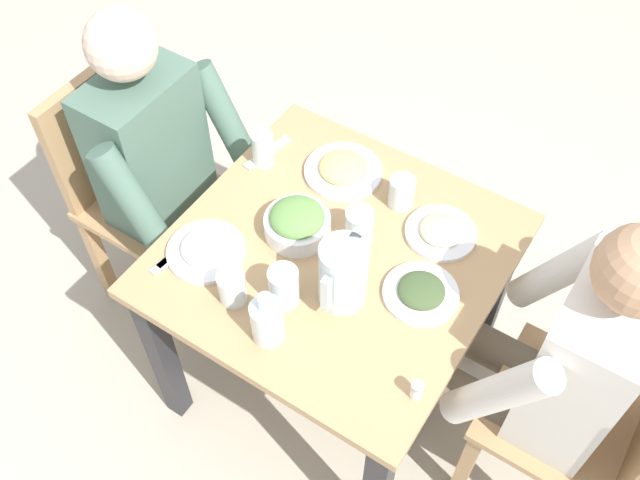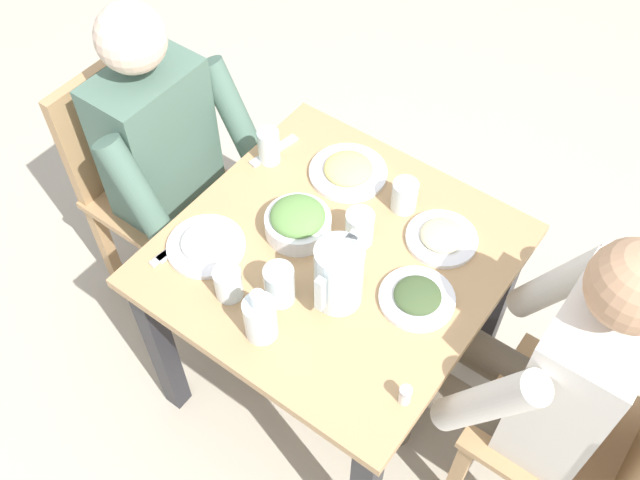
% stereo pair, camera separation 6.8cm
% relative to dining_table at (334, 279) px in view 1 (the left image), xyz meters
% --- Properties ---
extents(ground_plane, '(8.00, 8.00, 0.00)m').
position_rel_dining_table_xyz_m(ground_plane, '(0.00, 0.00, -0.58)').
color(ground_plane, '#B7AD99').
extents(dining_table, '(0.83, 0.83, 0.71)m').
position_rel_dining_table_xyz_m(dining_table, '(0.00, 0.00, 0.00)').
color(dining_table, tan).
rests_on(dining_table, ground_plane).
extents(chair_near, '(0.40, 0.40, 0.88)m').
position_rel_dining_table_xyz_m(chair_near, '(-0.02, -0.78, -0.08)').
color(chair_near, tan).
rests_on(chair_near, ground_plane).
extents(chair_far, '(0.40, 0.40, 0.88)m').
position_rel_dining_table_xyz_m(chair_far, '(-0.05, 0.78, -0.08)').
color(chair_far, tan).
rests_on(chair_far, ground_plane).
extents(diner_near, '(0.48, 0.53, 1.17)m').
position_rel_dining_table_xyz_m(diner_near, '(-0.02, -0.57, 0.06)').
color(diner_near, '#4C6B5B').
rests_on(diner_near, ground_plane).
extents(diner_far, '(0.48, 0.53, 1.17)m').
position_rel_dining_table_xyz_m(diner_far, '(-0.05, 0.57, 0.06)').
color(diner_far, silver).
rests_on(diner_far, ground_plane).
extents(water_pitcher, '(0.16, 0.12, 0.19)m').
position_rel_dining_table_xyz_m(water_pitcher, '(0.11, 0.09, 0.22)').
color(water_pitcher, silver).
rests_on(water_pitcher, dining_table).
extents(salad_bowl, '(0.18, 0.18, 0.09)m').
position_rel_dining_table_xyz_m(salad_bowl, '(0.00, -0.12, 0.17)').
color(salad_bowl, white).
rests_on(salad_bowl, dining_table).
extents(plate_beans, '(0.19, 0.19, 0.04)m').
position_rel_dining_table_xyz_m(plate_beans, '(-0.20, 0.21, 0.14)').
color(plate_beans, white).
rests_on(plate_beans, dining_table).
extents(plate_yoghurt, '(0.21, 0.21, 0.05)m').
position_rel_dining_table_xyz_m(plate_yoghurt, '(0.19, -0.28, 0.15)').
color(plate_yoghurt, white).
rests_on(plate_yoghurt, dining_table).
extents(plate_fries, '(0.22, 0.22, 0.04)m').
position_rel_dining_table_xyz_m(plate_fries, '(-0.25, -0.13, 0.14)').
color(plate_fries, white).
rests_on(plate_fries, dining_table).
extents(plate_dolmas, '(0.19, 0.19, 0.04)m').
position_rel_dining_table_xyz_m(plate_dolmas, '(0.00, 0.25, 0.14)').
color(plate_dolmas, white).
rests_on(plate_dolmas, dining_table).
extents(water_glass_near_left, '(0.07, 0.07, 0.09)m').
position_rel_dining_table_xyz_m(water_glass_near_left, '(0.26, -0.13, 0.17)').
color(water_glass_near_left, silver).
rests_on(water_glass_near_left, dining_table).
extents(water_glass_far_right, '(0.07, 0.07, 0.09)m').
position_rel_dining_table_xyz_m(water_glass_far_right, '(-0.24, 0.06, 0.17)').
color(water_glass_far_right, silver).
rests_on(water_glass_far_right, dining_table).
extents(water_glass_center, '(0.06, 0.06, 0.11)m').
position_rel_dining_table_xyz_m(water_glass_center, '(-0.16, -0.35, 0.18)').
color(water_glass_center, silver).
rests_on(water_glass_center, dining_table).
extents(water_glass_near_right, '(0.08, 0.08, 0.10)m').
position_rel_dining_table_xyz_m(water_glass_near_right, '(-0.07, 0.03, 0.18)').
color(water_glass_near_right, silver).
rests_on(water_glass_near_right, dining_table).
extents(water_glass_far_left, '(0.08, 0.08, 0.11)m').
position_rel_dining_table_xyz_m(water_glass_far_left, '(0.19, -0.03, 0.18)').
color(water_glass_far_left, silver).
rests_on(water_glass_far_left, dining_table).
extents(oil_carafe, '(0.08, 0.08, 0.16)m').
position_rel_dining_table_xyz_m(oil_carafe, '(0.30, 0.00, 0.18)').
color(oil_carafe, silver).
rests_on(oil_carafe, dining_table).
extents(salt_shaker, '(0.03, 0.03, 0.05)m').
position_rel_dining_table_xyz_m(salt_shaker, '(0.25, 0.37, 0.16)').
color(salt_shaker, white).
rests_on(salt_shaker, dining_table).
extents(fork_near, '(0.17, 0.05, 0.01)m').
position_rel_dining_table_xyz_m(fork_near, '(0.21, -0.34, 0.13)').
color(fork_near, silver).
rests_on(fork_near, dining_table).
extents(knife_near, '(0.19, 0.04, 0.01)m').
position_rel_dining_table_xyz_m(knife_near, '(0.22, -0.34, 0.13)').
color(knife_near, silver).
rests_on(knife_near, dining_table).
extents(fork_far, '(0.17, 0.06, 0.01)m').
position_rel_dining_table_xyz_m(fork_far, '(-0.19, -0.36, 0.13)').
color(fork_far, silver).
rests_on(fork_far, dining_table).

